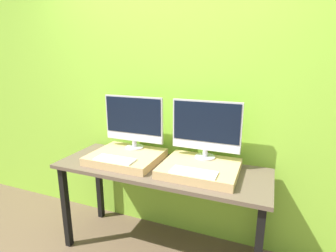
% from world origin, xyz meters
% --- Properties ---
extents(wall_back, '(8.00, 0.04, 2.60)m').
position_xyz_m(wall_back, '(0.00, 0.66, 1.30)').
color(wall_back, '#8CC638').
rests_on(wall_back, ground_plane).
extents(workbench, '(1.69, 0.59, 0.78)m').
position_xyz_m(workbench, '(0.00, 0.30, 0.69)').
color(workbench, brown).
rests_on(workbench, ground_plane).
extents(wooden_riser_left, '(0.56, 0.48, 0.06)m').
position_xyz_m(wooden_riser_left, '(-0.32, 0.32, 0.81)').
color(wooden_riser_left, tan).
rests_on(wooden_riser_left, workbench).
extents(monitor_left, '(0.54, 0.16, 0.46)m').
position_xyz_m(monitor_left, '(-0.32, 0.46, 1.09)').
color(monitor_left, '#B2B2B7').
rests_on(monitor_left, wooden_riser_left).
extents(keyboard_left, '(0.32, 0.13, 0.01)m').
position_xyz_m(keyboard_left, '(-0.32, 0.15, 0.85)').
color(keyboard_left, silver).
rests_on(keyboard_left, wooden_riser_left).
extents(wooden_riser_right, '(0.56, 0.48, 0.06)m').
position_xyz_m(wooden_riser_right, '(0.32, 0.32, 0.81)').
color(wooden_riser_right, tan).
rests_on(wooden_riser_right, workbench).
extents(monitor_right, '(0.54, 0.16, 0.46)m').
position_xyz_m(monitor_right, '(0.32, 0.46, 1.09)').
color(monitor_right, '#B2B2B7').
rests_on(monitor_right, wooden_riser_right).
extents(keyboard_right, '(0.32, 0.13, 0.01)m').
position_xyz_m(keyboard_right, '(0.32, 0.15, 0.85)').
color(keyboard_right, silver).
rests_on(keyboard_right, wooden_riser_right).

